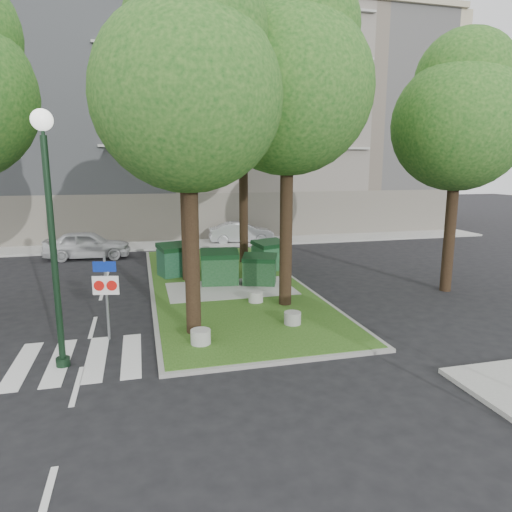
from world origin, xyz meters
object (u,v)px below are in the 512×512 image
object	(u,v)px
tree_median_near_left	(190,78)
dumpster_d	(270,255)
tree_median_mid	(185,116)
tree_median_near_right	(290,72)
dumpster_b	(220,267)
bollard_right	(293,318)
street_lamp	(50,211)
tree_street_right	(461,112)
dumpster_c	(260,270)
traffic_sign_pole	(106,287)
dumpster_a	(177,260)
car_silver	(241,233)
tree_median_far	(245,95)
car_white	(87,245)
bollard_mid	(256,297)
bollard_left	(201,337)
litter_bin	(257,250)

from	to	relation	value
tree_median_near_left	dumpster_d	world-z (taller)	tree_median_near_left
tree_median_mid	tree_median_near_left	bearing A→B (deg)	-94.40
dumpster_d	tree_median_near_right	bearing A→B (deg)	-121.09
dumpster_b	tree_median_near_left	bearing A→B (deg)	-100.30
bollard_right	dumpster_d	bearing A→B (deg)	79.22
street_lamp	tree_street_right	bearing A→B (deg)	15.36
tree_median_near_left	street_lamp	world-z (taller)	tree_median_near_left
dumpster_c	traffic_sign_pole	world-z (taller)	traffic_sign_pole
dumpster_a	dumpster_d	distance (m)	4.38
tree_median_near_left	car_silver	world-z (taller)	tree_median_near_left
dumpster_c	street_lamp	xyz separation A→B (m)	(-6.79, -6.21, 3.20)
tree_median_mid	tree_median_far	world-z (taller)	tree_median_far
street_lamp	car_white	xyz separation A→B (m)	(-0.77, 14.30, -3.17)
dumpster_d	tree_median_far	bearing A→B (deg)	87.08
bollard_right	bollard_mid	xyz separation A→B (m)	(-0.53, 2.57, 0.00)
traffic_sign_pole	dumpster_b	bearing A→B (deg)	62.39
street_lamp	traffic_sign_pole	bearing A→B (deg)	57.48
tree_median_far	dumpster_a	bearing A→B (deg)	-149.62
dumpster_c	dumpster_d	xyz separation A→B (m)	(1.18, 2.53, 0.07)
tree_median_near_right	dumpster_a	xyz separation A→B (m)	(-3.47, 5.35, -7.16)
tree_median_far	street_lamp	size ratio (longest dim) A/B	1.91
car_white	tree_median_near_left	bearing A→B (deg)	-158.54
dumpster_c	bollard_mid	bearing A→B (deg)	-87.26
tree_median_far	bollard_mid	xyz separation A→B (m)	(-1.25, -7.06, -8.01)
dumpster_c	bollard_left	world-z (taller)	dumpster_c
tree_median_mid	dumpster_a	world-z (taller)	tree_median_mid
bollard_mid	litter_bin	bearing A→B (deg)	75.21
litter_bin	car_white	world-z (taller)	car_white
dumpster_c	bollard_right	world-z (taller)	dumpster_c
bollard_left	litter_bin	world-z (taller)	litter_bin
traffic_sign_pole	car_silver	bearing A→B (deg)	76.17
tree_median_near_right	tree_median_mid	size ratio (longest dim) A/B	1.15
dumpster_b	bollard_right	bearing A→B (deg)	-69.41
tree_median_near_left	dumpster_b	xyz separation A→B (m)	(1.63, 5.33, -6.50)
tree_median_mid	litter_bin	distance (m)	8.75
dumpster_b	traffic_sign_pole	distance (m)	6.61
tree_median_near_right	dumpster_c	bearing A→B (deg)	95.38
tree_median_far	dumpster_c	world-z (taller)	tree_median_far
dumpster_d	car_white	bearing A→B (deg)	126.06
tree_median_far	traffic_sign_pole	xyz separation A→B (m)	(-6.23, -9.25, -6.73)
litter_bin	traffic_sign_pole	world-z (taller)	traffic_sign_pole
litter_bin	car_silver	xyz separation A→B (m)	(0.30, 5.21, 0.24)
litter_bin	street_lamp	bearing A→B (deg)	-124.28
car_silver	tree_median_near_left	bearing A→B (deg)	168.71
tree_median_near_left	tree_median_far	bearing A→B (deg)	68.72
dumpster_d	car_white	xyz separation A→B (m)	(-8.74, 5.56, -0.04)
dumpster_a	car_white	world-z (taller)	dumpster_a
tree_median_far	tree_street_right	distance (m)	9.85
dumpster_c	street_lamp	distance (m)	9.74
dumpster_b	dumpster_c	size ratio (longest dim) A/B	1.04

